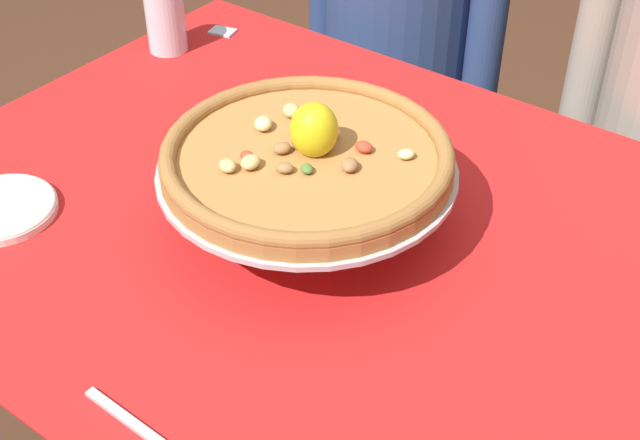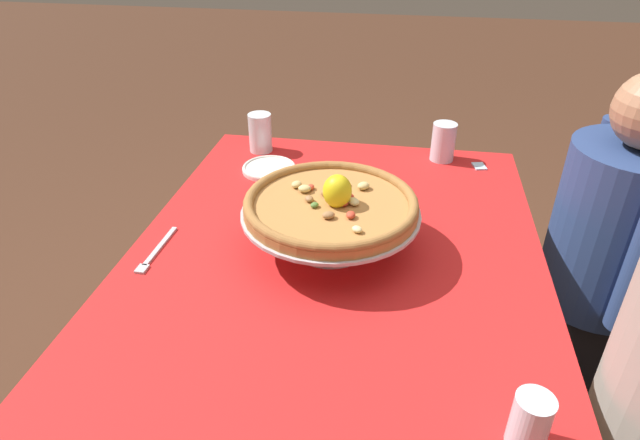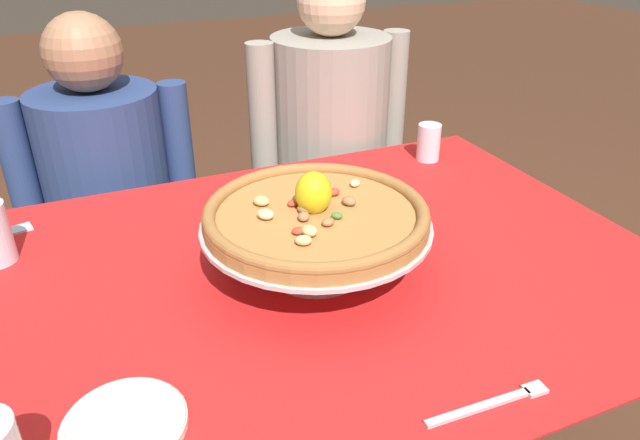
% 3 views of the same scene
% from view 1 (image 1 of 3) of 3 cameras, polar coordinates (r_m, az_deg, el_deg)
% --- Properties ---
extents(dining_table, '(1.32, 1.00, 0.76)m').
position_cam_1_polar(dining_table, '(1.34, 0.14, -3.60)').
color(dining_table, brown).
rests_on(dining_table, ground).
extents(pizza_stand, '(0.42, 0.42, 0.10)m').
position_cam_1_polar(pizza_stand, '(1.23, -0.84, 2.43)').
color(pizza_stand, '#B7B7C1').
rests_on(pizza_stand, dining_table).
extents(pizza, '(0.41, 0.41, 0.09)m').
position_cam_1_polar(pizza, '(1.20, -0.85, 4.30)').
color(pizza, '#AD753D').
rests_on(pizza, pizza_stand).
extents(water_glass_back_left, '(0.08, 0.08, 0.12)m').
position_cam_1_polar(water_glass_back_left, '(1.75, -10.12, 12.59)').
color(water_glass_back_left, silver).
rests_on(water_glass_back_left, dining_table).
extents(side_plate, '(0.17, 0.17, 0.02)m').
position_cam_1_polar(side_plate, '(1.38, -20.30, 0.72)').
color(side_plate, white).
rests_on(side_plate, dining_table).
extents(dinner_fork, '(0.20, 0.02, 0.01)m').
position_cam_1_polar(dinner_fork, '(1.02, -10.92, -13.97)').
color(dinner_fork, '#B7B7C1').
rests_on(dinner_fork, dining_table).
extents(sugar_packet, '(0.06, 0.05, 0.00)m').
position_cam_1_polar(sugar_packet, '(1.82, -6.45, 12.24)').
color(sugar_packet, silver).
rests_on(sugar_packet, dining_table).
extents(diner_left, '(0.50, 0.34, 1.14)m').
position_cam_1_polar(diner_left, '(2.07, 5.13, 9.08)').
color(diner_left, black).
rests_on(diner_left, ground).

